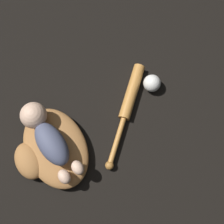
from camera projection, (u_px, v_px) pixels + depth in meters
The scene contains 5 objects.
ground_plane at pixel (69, 150), 1.34m from camera, with size 6.00×6.00×0.00m, color black.
baseball_glove at pixel (51, 150), 1.30m from camera, with size 0.37×0.32×0.08m.
baby_figure at pixel (46, 135), 1.22m from camera, with size 0.35×0.12×0.11m.
baseball_bat at pixel (129, 102), 1.37m from camera, with size 0.35×0.38×0.05m.
baseball at pixel (152, 83), 1.38m from camera, with size 0.08×0.08×0.08m.
Camera 1 is at (-0.28, -0.05, 1.33)m, focal length 50.00 mm.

